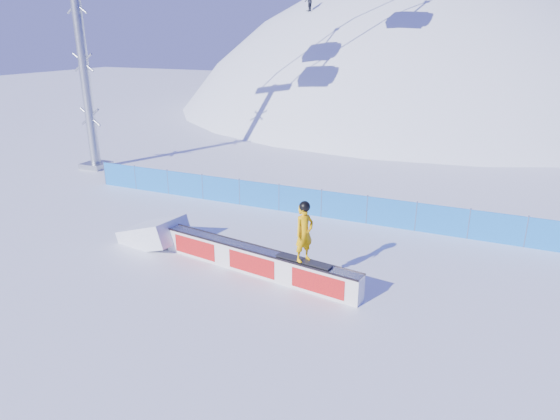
% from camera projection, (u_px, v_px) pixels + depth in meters
% --- Properties ---
extents(ground, '(160.00, 160.00, 0.00)m').
position_uv_depth(ground, '(254.00, 252.00, 18.17)').
color(ground, white).
rests_on(ground, ground).
extents(snow_hill, '(64.00, 64.00, 64.00)m').
position_uv_depth(snow_hill, '(413.00, 257.00, 60.32)').
color(snow_hill, silver).
rests_on(snow_hill, ground).
extents(safety_fence, '(22.05, 0.05, 1.30)m').
position_uv_depth(safety_fence, '(300.00, 201.00, 21.84)').
color(safety_fence, blue).
rests_on(safety_fence, ground).
extents(rail_box, '(7.54, 1.66, 0.91)m').
position_uv_depth(rail_box, '(256.00, 261.00, 16.41)').
color(rail_box, white).
rests_on(rail_box, ground).
extents(snow_ramp, '(2.72, 1.93, 1.57)m').
position_uv_depth(snow_ramp, '(155.00, 243.00, 18.97)').
color(snow_ramp, white).
rests_on(snow_ramp, ground).
extents(snowboarder, '(1.90, 0.79, 1.95)m').
position_uv_depth(snowboarder, '(304.00, 232.00, 15.01)').
color(snowboarder, black).
rests_on(snowboarder, rail_box).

